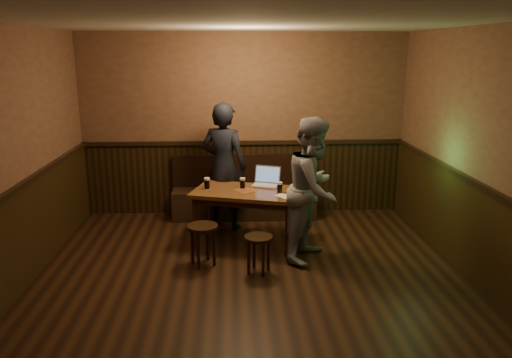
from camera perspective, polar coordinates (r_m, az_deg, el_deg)
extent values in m
cube|color=black|center=(5.35, -0.39, -13.88)|extent=(5.00, 6.00, 0.02)
cube|color=beige|center=(4.71, -0.45, 17.86)|extent=(5.00, 6.00, 0.02)
cube|color=brown|center=(7.79, -1.39, 6.20)|extent=(5.00, 0.02, 2.80)
cube|color=brown|center=(2.05, 3.48, -19.42)|extent=(5.00, 0.02, 2.80)
cube|color=brown|center=(5.54, 26.48, 1.16)|extent=(0.02, 6.00, 2.80)
cube|color=black|center=(7.93, -1.35, 0.09)|extent=(4.98, 0.04, 1.10)
cube|color=black|center=(5.59, -26.99, -7.96)|extent=(0.04, 5.98, 1.10)
cube|color=black|center=(5.77, 25.26, -7.07)|extent=(0.04, 5.98, 1.10)
cube|color=black|center=(7.78, -1.37, 4.17)|extent=(4.98, 0.06, 0.06)
cube|color=black|center=(5.58, 25.63, -1.54)|extent=(0.06, 5.98, 0.06)
cube|color=black|center=(7.76, -1.33, -2.74)|extent=(2.20, 0.50, 0.45)
cube|color=black|center=(7.83, -1.40, 1.02)|extent=(2.20, 0.10, 0.50)
cube|color=#5D2D1A|center=(6.58, -1.09, -1.51)|extent=(1.54, 1.14, 0.05)
cube|color=black|center=(6.60, -1.09, -2.13)|extent=(1.40, 1.00, 0.08)
cube|color=maroon|center=(6.57, -1.09, -1.29)|extent=(0.35, 0.35, 0.00)
cylinder|color=black|center=(6.58, -6.93, -4.99)|extent=(0.07, 0.07, 0.69)
cylinder|color=black|center=(7.15, -5.20, -3.35)|extent=(0.07, 0.07, 0.69)
cylinder|color=black|center=(6.28, 3.63, -5.88)|extent=(0.07, 0.07, 0.69)
cylinder|color=black|center=(6.87, 4.53, -4.08)|extent=(0.07, 0.07, 0.69)
cylinder|color=black|center=(6.02, -6.14, -5.47)|extent=(0.48, 0.48, 0.04)
cylinder|color=black|center=(6.06, -4.83, -7.76)|extent=(0.04, 0.04, 0.48)
cylinder|color=black|center=(6.23, -5.56, -7.13)|extent=(0.04, 0.04, 0.48)
cylinder|color=black|center=(6.17, -7.30, -7.43)|extent=(0.04, 0.04, 0.48)
cylinder|color=black|center=(5.99, -6.61, -8.08)|extent=(0.04, 0.04, 0.48)
cylinder|color=black|center=(5.80, 0.30, -6.73)|extent=(0.43, 0.43, 0.04)
cylinder|color=black|center=(5.93, 1.43, -8.48)|extent=(0.04, 0.04, 0.43)
cylinder|color=black|center=(5.99, -0.21, -8.24)|extent=(0.04, 0.04, 0.43)
cylinder|color=black|center=(5.84, -0.85, -8.88)|extent=(0.04, 0.04, 0.43)
cylinder|color=black|center=(5.78, 0.83, -9.13)|extent=(0.04, 0.04, 0.43)
cylinder|color=#A61433|center=(6.67, -5.61, -1.12)|extent=(0.10, 0.10, 0.00)
cylinder|color=silver|center=(6.67, -5.61, -1.09)|extent=(0.08, 0.08, 0.00)
cylinder|color=black|center=(6.65, -5.62, -0.58)|extent=(0.07, 0.07, 0.12)
cylinder|color=beige|center=(6.63, -5.64, 0.04)|extent=(0.08, 0.08, 0.03)
cylinder|color=#A61433|center=(6.67, -1.54, -1.05)|extent=(0.09, 0.09, 0.00)
cylinder|color=silver|center=(6.67, -1.54, -1.03)|extent=(0.08, 0.08, 0.00)
cylinder|color=black|center=(6.66, -1.55, -0.55)|extent=(0.07, 0.07, 0.11)
cylinder|color=beige|center=(6.64, -1.55, 0.03)|extent=(0.07, 0.07, 0.03)
cylinder|color=#A61433|center=(6.47, 2.72, -1.57)|extent=(0.09, 0.09, 0.00)
cylinder|color=silver|center=(6.47, 2.72, -1.54)|extent=(0.08, 0.08, 0.00)
cylinder|color=black|center=(6.45, 2.73, -1.05)|extent=(0.07, 0.07, 0.11)
cylinder|color=beige|center=(6.44, 2.74, -0.45)|extent=(0.07, 0.07, 0.03)
cube|color=silver|center=(6.77, 1.04, -0.75)|extent=(0.43, 0.37, 0.02)
cube|color=#B2B2B7|center=(6.77, 1.04, -0.66)|extent=(0.38, 0.30, 0.00)
cube|color=silver|center=(6.86, 1.35, 0.56)|extent=(0.36, 0.20, 0.24)
cube|color=slate|center=(6.85, 1.33, 0.54)|extent=(0.33, 0.17, 0.20)
cube|color=silver|center=(6.33, 3.22, -1.96)|extent=(0.25, 0.27, 0.00)
imported|color=black|center=(7.13, -3.67, 1.42)|extent=(0.79, 0.67, 1.84)
imported|color=gray|center=(6.12, 6.61, -1.17)|extent=(1.00, 1.08, 1.77)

